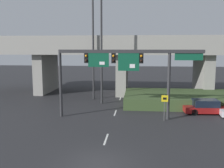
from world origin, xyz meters
name	(u,v)px	position (x,y,z in m)	size (l,w,h in m)	color
ground_plane	(98,163)	(0.00, 0.00, 0.00)	(160.00, 160.00, 0.00)	#262628
lane_markings	(115,113)	(0.00, 11.98, 0.00)	(0.14, 33.90, 0.01)	silver
signal_gantry	(123,64)	(0.89, 10.08, 5.22)	(13.58, 0.44, 6.54)	#2D2D30
speed_limit_sign	(165,104)	(4.77, 9.45, 1.61)	(0.60, 0.11, 2.47)	#4C4C4C
highway_light_pole_near	(101,34)	(-2.03, 16.48, 8.28)	(0.70, 0.36, 15.80)	#2D2D30
highway_light_pole_far	(93,35)	(-3.47, 19.04, 8.32)	(0.70, 0.36, 15.87)	#2D2D30
overpass_bridge	(122,54)	(0.00, 24.04, 5.78)	(40.91, 9.21, 8.29)	gray
grass_embankment	(179,99)	(7.23, 17.08, 0.63)	(12.92, 8.04, 1.25)	#384C28
parked_sedan_near_right	(206,107)	(9.37, 12.73, 0.67)	(4.86, 2.14, 1.45)	maroon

